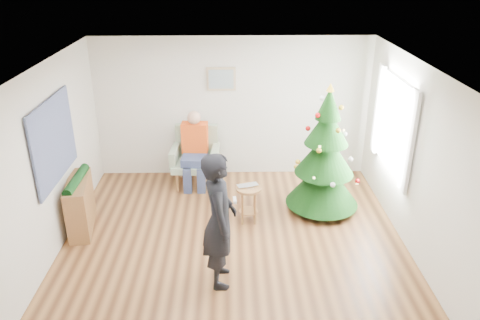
{
  "coord_description": "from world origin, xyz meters",
  "views": [
    {
      "loc": [
        -0.02,
        -5.71,
        3.91
      ],
      "look_at": [
        0.1,
        0.6,
        1.1
      ],
      "focal_mm": 35.0,
      "sensor_mm": 36.0,
      "label": 1
    }
  ],
  "objects_px": {
    "stool": "(249,204)",
    "console": "(80,205)",
    "standing_man": "(219,220)",
    "christmas_tree": "(325,155)",
    "armchair": "(196,163)"
  },
  "relations": [
    {
      "from": "armchair",
      "to": "standing_man",
      "type": "height_order",
      "value": "standing_man"
    },
    {
      "from": "stool",
      "to": "armchair",
      "type": "distance_m",
      "value": 1.66
    },
    {
      "from": "christmas_tree",
      "to": "console",
      "type": "xyz_separation_m",
      "value": [
        -3.79,
        -0.52,
        -0.56
      ]
    },
    {
      "from": "stool",
      "to": "standing_man",
      "type": "distance_m",
      "value": 1.62
    },
    {
      "from": "christmas_tree",
      "to": "armchair",
      "type": "xyz_separation_m",
      "value": [
        -2.14,
        1.0,
        -0.57
      ]
    },
    {
      "from": "christmas_tree",
      "to": "standing_man",
      "type": "xyz_separation_m",
      "value": [
        -1.64,
        -1.83,
        -0.07
      ]
    },
    {
      "from": "console",
      "to": "christmas_tree",
      "type": "bearing_deg",
      "value": -1.75
    },
    {
      "from": "stool",
      "to": "console",
      "type": "distance_m",
      "value": 2.57
    },
    {
      "from": "standing_man",
      "to": "console",
      "type": "distance_m",
      "value": 2.56
    },
    {
      "from": "christmas_tree",
      "to": "console",
      "type": "height_order",
      "value": "christmas_tree"
    },
    {
      "from": "stool",
      "to": "armchair",
      "type": "bearing_deg",
      "value": 123.52
    },
    {
      "from": "standing_man",
      "to": "console",
      "type": "height_order",
      "value": "standing_man"
    },
    {
      "from": "standing_man",
      "to": "armchair",
      "type": "bearing_deg",
      "value": 6.27
    },
    {
      "from": "christmas_tree",
      "to": "standing_man",
      "type": "distance_m",
      "value": 2.46
    },
    {
      "from": "console",
      "to": "stool",
      "type": "bearing_deg",
      "value": -6.39
    }
  ]
}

